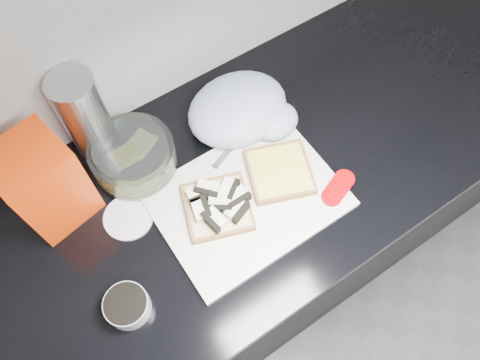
% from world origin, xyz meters
% --- Properties ---
extents(base_cabinet, '(3.50, 0.60, 0.86)m').
position_xyz_m(base_cabinet, '(0.00, 1.20, 0.43)').
color(base_cabinet, black).
rests_on(base_cabinet, ground).
extents(countertop, '(3.50, 0.64, 0.04)m').
position_xyz_m(countertop, '(0.00, 1.20, 0.88)').
color(countertop, black).
rests_on(countertop, base_cabinet).
extents(cutting_board, '(0.40, 0.30, 0.01)m').
position_xyz_m(cutting_board, '(0.12, 1.14, 0.91)').
color(cutting_board, white).
rests_on(cutting_board, countertop).
extents(bread_left, '(0.18, 0.18, 0.05)m').
position_xyz_m(bread_left, '(0.05, 1.15, 0.93)').
color(bread_left, beige).
rests_on(bread_left, cutting_board).
extents(bread_right, '(0.19, 0.19, 0.02)m').
position_xyz_m(bread_right, '(0.21, 1.15, 0.92)').
color(bread_right, beige).
rests_on(bread_right, cutting_board).
extents(tomato_slices, '(0.10, 0.07, 0.02)m').
position_xyz_m(tomato_slices, '(0.29, 1.04, 0.92)').
color(tomato_slices, '#A60307').
rests_on(tomato_slices, cutting_board).
extents(knife, '(0.18, 0.08, 0.01)m').
position_xyz_m(knife, '(0.21, 1.28, 0.91)').
color(knife, '#B7B6BB').
rests_on(knife, cutting_board).
extents(seed_tub, '(0.09, 0.09, 0.05)m').
position_xyz_m(seed_tub, '(-0.22, 1.07, 0.93)').
color(seed_tub, '#A6ABAB').
rests_on(seed_tub, countertop).
extents(tub_lid, '(0.13, 0.13, 0.01)m').
position_xyz_m(tub_lid, '(-0.13, 1.25, 0.90)').
color(tub_lid, silver).
rests_on(tub_lid, countertop).
extents(glass_bowl, '(0.19, 0.19, 0.08)m').
position_xyz_m(glass_bowl, '(-0.05, 1.35, 0.94)').
color(glass_bowl, silver).
rests_on(glass_bowl, countertop).
extents(bread_bag, '(0.16, 0.16, 0.22)m').
position_xyz_m(bread_bag, '(-0.23, 1.35, 1.01)').
color(bread_bag, '#CE3403').
rests_on(bread_bag, countertop).
extents(steel_canister, '(0.10, 0.10, 0.24)m').
position_xyz_m(steel_canister, '(-0.10, 1.45, 1.02)').
color(steel_canister, '#B4B5BA').
rests_on(steel_canister, countertop).
extents(grocery_bag, '(0.25, 0.22, 0.11)m').
position_xyz_m(grocery_bag, '(0.22, 1.31, 0.95)').
color(grocery_bag, silver).
rests_on(grocery_bag, countertop).
extents(whole_tomatoes, '(0.06, 0.06, 0.06)m').
position_xyz_m(whole_tomatoes, '(0.28, 1.28, 0.93)').
color(whole_tomatoes, '#A60307').
rests_on(whole_tomatoes, countertop).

